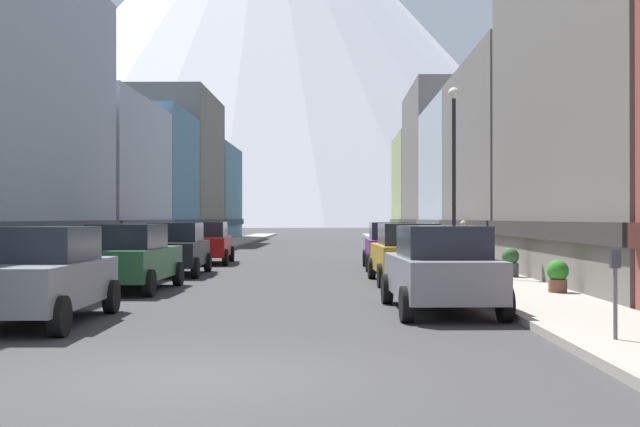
{
  "coord_description": "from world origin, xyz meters",
  "views": [
    {
      "loc": [
        1.6,
        -9.84,
        1.93
      ],
      "look_at": [
        0.73,
        42.5,
        2.24
      ],
      "focal_mm": 45.46,
      "sensor_mm": 36.0,
      "label": 1
    }
  ],
  "objects": [
    {
      "name": "storefront_left_5",
      "position": [
        -11.82,
        64.35,
        4.12
      ],
      "size": [
        8.95,
        12.56,
        8.56
      ],
      "color": "slate",
      "rests_on": "ground"
    },
    {
      "name": "car_left_0",
      "position": [
        -3.8,
        4.91,
        0.9
      ],
      "size": [
        2.14,
        4.44,
        1.78
      ],
      "color": "slate",
      "rests_on": "ground"
    },
    {
      "name": "storefront_left_4",
      "position": [
        -11.84,
        51.46,
        5.47
      ],
      "size": [
        8.97,
        12.33,
        11.3
      ],
      "color": "#66605B",
      "rests_on": "ground"
    },
    {
      "name": "storefront_right_2",
      "position": [
        11.34,
        27.42,
        4.37
      ],
      "size": [
        7.97,
        13.52,
        9.06
      ],
      "color": "#66605B",
      "rests_on": "ground"
    },
    {
      "name": "storefront_right_5",
      "position": [
        11.43,
        66.47,
        4.72
      ],
      "size": [
        8.16,
        12.11,
        9.78
      ],
      "color": "#8C9966",
      "rests_on": "ground"
    },
    {
      "name": "car_right_2",
      "position": [
        3.8,
        20.89,
        0.9
      ],
      "size": [
        2.07,
        4.41,
        1.78
      ],
      "color": "#591E72",
      "rests_on": "ground"
    },
    {
      "name": "storefront_left_2",
      "position": [
        -10.69,
        30.01,
        3.76
      ],
      "size": [
        6.68,
        11.28,
        7.81
      ],
      "color": "#99A5B2",
      "rests_on": "ground"
    },
    {
      "name": "potted_plant_0",
      "position": [
        7.0,
        14.92,
        0.6
      ],
      "size": [
        0.52,
        0.52,
        0.89
      ],
      "color": "#4C4C51",
      "rests_on": "sidewalk_right"
    },
    {
      "name": "storefront_right_4",
      "position": [
        12.24,
        53.13,
        5.8
      ],
      "size": [
        9.78,
        13.52,
        11.95
      ],
      "color": "#66605B",
      "rests_on": "ground"
    },
    {
      "name": "storefront_right_3",
      "position": [
        12.42,
        40.3,
        4.34
      ],
      "size": [
        10.13,
        12.11,
        9.0
      ],
      "color": "#99A5B2",
      "rests_on": "ground"
    },
    {
      "name": "sidewalk_left",
      "position": [
        -6.25,
        35.0,
        0.07
      ],
      "size": [
        2.5,
        100.0,
        0.15
      ],
      "primitive_type": "cube",
      "color": "gray",
      "rests_on": "ground"
    },
    {
      "name": "storefront_left_3",
      "position": [
        -11.81,
        40.44,
        4.15
      ],
      "size": [
        8.92,
        9.26,
        8.61
      ],
      "color": "slate",
      "rests_on": "ground"
    },
    {
      "name": "pedestrian_0",
      "position": [
        6.25,
        19.18,
        0.94
      ],
      "size": [
        0.36,
        0.36,
        1.7
      ],
      "color": "#333338",
      "rests_on": "sidewalk_right"
    },
    {
      "name": "potted_plant_1",
      "position": [
        7.0,
        9.72,
        0.56
      ],
      "size": [
        0.52,
        0.52,
        0.78
      ],
      "color": "brown",
      "rests_on": "sidewalk_right"
    },
    {
      "name": "car_left_2",
      "position": [
        -3.8,
        17.67,
        0.9
      ],
      "size": [
        2.2,
        4.46,
        1.78
      ],
      "color": "black",
      "rests_on": "ground"
    },
    {
      "name": "streetlamp_right",
      "position": [
        5.35,
        15.37,
        3.99
      ],
      "size": [
        0.36,
        0.36,
        5.86
      ],
      "color": "black",
      "rests_on": "sidewalk_right"
    },
    {
      "name": "car_left_1",
      "position": [
        -3.8,
        11.52,
        0.9
      ],
      "size": [
        2.15,
        4.44,
        1.78
      ],
      "color": "#265933",
      "rests_on": "ground"
    },
    {
      "name": "sidewalk_right",
      "position": [
        6.25,
        35.0,
        0.07
      ],
      "size": [
        2.5,
        100.0,
        0.15
      ],
      "primitive_type": "cube",
      "color": "gray",
      "rests_on": "ground"
    },
    {
      "name": "car_right_0",
      "position": [
        3.8,
        6.79,
        0.9
      ],
      "size": [
        2.23,
        4.48,
        1.78
      ],
      "color": "slate",
      "rests_on": "ground"
    },
    {
      "name": "mountain_backdrop",
      "position": [
        -21.15,
        260.0,
        61.57
      ],
      "size": [
        215.78,
        215.78,
        123.14
      ],
      "primitive_type": "cone",
      "color": "silver",
      "rests_on": "ground"
    },
    {
      "name": "pedestrian_1",
      "position": [
        6.25,
        27.87,
        0.87
      ],
      "size": [
        0.36,
        0.36,
        1.57
      ],
      "color": "maroon",
      "rests_on": "sidewalk_right"
    },
    {
      "name": "car_left_3",
      "position": [
        -3.8,
        24.5,
        0.9
      ],
      "size": [
        2.25,
        4.49,
        1.78
      ],
      "color": "#9E1111",
      "rests_on": "ground"
    },
    {
      "name": "ground_plane",
      "position": [
        0.0,
        0.0,
        0.0
      ],
      "size": [
        400.0,
        400.0,
        0.0
      ],
      "primitive_type": "plane",
      "color": "#343434"
    },
    {
      "name": "potted_plant_2",
      "position": [
        -7.0,
        17.32,
        0.58
      ],
      "size": [
        0.54,
        0.54,
        0.82
      ],
      "color": "gray",
      "rests_on": "sidewalk_left"
    },
    {
      "name": "parking_meter_near",
      "position": [
        5.75,
        2.13,
        1.01
      ],
      "size": [
        0.14,
        0.1,
        1.33
      ],
      "color": "#595960",
      "rests_on": "sidewalk_right"
    },
    {
      "name": "car_right_1",
      "position": [
        3.8,
        14.31,
        0.9
      ],
      "size": [
        2.2,
        4.46,
        1.78
      ],
      "color": "#B28419",
      "rests_on": "ground"
    }
  ]
}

